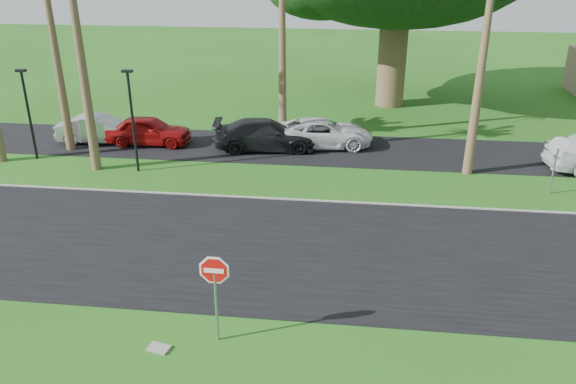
{
  "coord_description": "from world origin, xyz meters",
  "views": [
    {
      "loc": [
        3.73,
        -14.61,
        9.36
      ],
      "look_at": [
        1.65,
        2.73,
        1.8
      ],
      "focal_mm": 35.0,
      "sensor_mm": 36.0,
      "label": 1
    }
  ],
  "objects_px": {
    "stop_sign_near": "(215,281)",
    "car_minivan": "(323,133)",
    "stop_sign_far": "(557,153)",
    "car_red": "(149,131)",
    "car_silver": "(100,130)",
    "car_dark": "(266,135)"
  },
  "relations": [
    {
      "from": "car_red",
      "to": "car_minivan",
      "type": "relative_size",
      "value": 0.85
    },
    {
      "from": "stop_sign_far",
      "to": "car_red",
      "type": "xyz_separation_m",
      "value": [
        -18.79,
        4.26,
        -1.03
      ]
    },
    {
      "from": "car_dark",
      "to": "car_minivan",
      "type": "distance_m",
      "value": 2.91
    },
    {
      "from": "stop_sign_far",
      "to": "car_minivan",
      "type": "relative_size",
      "value": 0.51
    },
    {
      "from": "stop_sign_far",
      "to": "car_dark",
      "type": "distance_m",
      "value": 13.33
    },
    {
      "from": "stop_sign_far",
      "to": "car_silver",
      "type": "xyz_separation_m",
      "value": [
        -21.4,
        4.21,
        -1.06
      ]
    },
    {
      "from": "car_minivan",
      "to": "stop_sign_far",
      "type": "bearing_deg",
      "value": -125.67
    },
    {
      "from": "stop_sign_near",
      "to": "car_dark",
      "type": "bearing_deg",
      "value": 94.17
    },
    {
      "from": "car_red",
      "to": "car_dark",
      "type": "xyz_separation_m",
      "value": [
        6.18,
        -0.06,
        0.02
      ]
    },
    {
      "from": "car_minivan",
      "to": "car_red",
      "type": "bearing_deg",
      "value": 85.83
    },
    {
      "from": "car_silver",
      "to": "car_minivan",
      "type": "relative_size",
      "value": 0.85
    },
    {
      "from": "car_silver",
      "to": "car_minivan",
      "type": "xyz_separation_m",
      "value": [
        11.59,
        0.76,
        -0.01
      ]
    },
    {
      "from": "stop_sign_near",
      "to": "car_red",
      "type": "height_order",
      "value": "stop_sign_near"
    },
    {
      "from": "car_silver",
      "to": "stop_sign_near",
      "type": "bearing_deg",
      "value": -151.05
    },
    {
      "from": "car_silver",
      "to": "car_dark",
      "type": "bearing_deg",
      "value": -94.22
    },
    {
      "from": "stop_sign_near",
      "to": "car_red",
      "type": "distance_m",
      "value": 16.94
    },
    {
      "from": "car_silver",
      "to": "car_dark",
      "type": "height_order",
      "value": "car_dark"
    },
    {
      "from": "stop_sign_near",
      "to": "stop_sign_far",
      "type": "distance_m",
      "value": 15.91
    },
    {
      "from": "car_silver",
      "to": "car_red",
      "type": "bearing_deg",
      "value": -93.13
    },
    {
      "from": "car_dark",
      "to": "car_silver",
      "type": "bearing_deg",
      "value": 82.42
    },
    {
      "from": "stop_sign_near",
      "to": "car_minivan",
      "type": "xyz_separation_m",
      "value": [
        1.7,
        15.98,
        -1.06
      ]
    },
    {
      "from": "car_red",
      "to": "stop_sign_near",
      "type": "bearing_deg",
      "value": -156.66
    }
  ]
}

